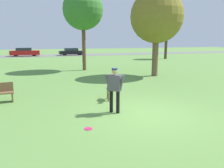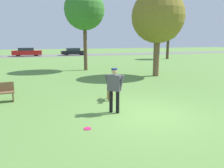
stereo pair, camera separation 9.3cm
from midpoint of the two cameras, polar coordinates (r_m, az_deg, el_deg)
ground_plane at (r=8.05m, az=9.01°, el=-7.83°), size 120.00×120.00×0.00m
far_road_strip at (r=39.28m, az=-13.25°, el=7.31°), size 120.00×6.00×0.01m
person at (r=7.88m, az=0.95°, el=-0.65°), size 0.62×0.53×1.66m
dog at (r=9.66m, az=-0.19°, el=-1.44°), size 0.43×0.98×0.69m
frisbee at (r=6.76m, az=-6.00°, el=-11.51°), size 0.23×0.23×0.02m
tree_mid_center at (r=19.64m, az=-7.08°, el=18.63°), size 3.43×3.43×6.86m
tree_near_right at (r=16.55m, az=12.07°, el=16.80°), size 3.78×3.78×6.17m
tree_far_right at (r=32.02m, az=14.65°, el=13.37°), size 2.66×2.66×5.30m
parked_car_red at (r=38.92m, az=-21.25°, el=7.82°), size 4.62×1.98×1.38m
parked_car_black at (r=39.32m, az=-9.93°, el=8.33°), size 4.42×1.80×1.25m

